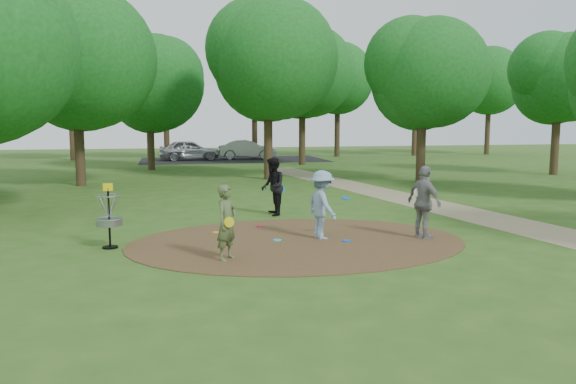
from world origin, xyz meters
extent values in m
plane|color=#2D5119|center=(0.00, 0.00, 0.00)|extent=(100.00, 100.00, 0.00)
cylinder|color=#47301C|center=(0.00, 0.00, 0.01)|extent=(8.40, 8.40, 0.02)
cube|color=#8C7A5B|center=(6.50, 2.00, 0.01)|extent=(7.55, 39.89, 0.01)
cube|color=black|center=(2.00, 30.00, 0.00)|extent=(14.00, 8.00, 0.01)
imported|color=#4E5E36|center=(-1.92, -1.45, 0.82)|extent=(0.68, 0.71, 1.64)
cylinder|color=yellow|center=(-1.90, -1.65, 0.86)|extent=(0.22, 0.10, 0.22)
imported|color=#7D9CBB|center=(0.67, 0.23, 0.87)|extent=(0.91, 1.26, 1.75)
cylinder|color=blue|center=(1.30, 0.24, 1.02)|extent=(0.29, 0.29, 0.08)
imported|color=black|center=(0.13, 4.02, 0.92)|extent=(0.74, 0.93, 1.85)
cylinder|color=#0B80CA|center=(0.42, 4.07, 0.82)|extent=(0.23, 0.10, 0.22)
imported|color=gray|center=(3.20, -0.31, 0.93)|extent=(0.77, 1.18, 1.87)
cylinder|color=white|center=(3.04, -0.27, 1.19)|extent=(0.23, 0.09, 0.22)
cylinder|color=#1ACED7|center=(-0.50, 0.20, 0.03)|extent=(0.22, 0.22, 0.02)
cylinder|color=blue|center=(1.17, -0.26, 0.03)|extent=(0.22, 0.22, 0.02)
cylinder|color=#C61342|center=(-0.59, 2.09, 0.03)|extent=(0.22, 0.22, 0.02)
imported|color=#A9A9B1|center=(-1.34, 30.09, 0.78)|extent=(4.68, 2.13, 1.56)
imported|color=#929299|center=(3.19, 30.36, 0.75)|extent=(4.73, 2.30, 1.49)
cylinder|color=orange|center=(-1.89, 1.50, 0.03)|extent=(0.22, 0.22, 0.02)
cylinder|color=black|center=(-4.50, 0.30, 0.68)|extent=(0.05, 0.05, 1.35)
cylinder|color=black|center=(-4.50, 0.30, 0.02)|extent=(0.36, 0.36, 0.04)
cylinder|color=gray|center=(-4.50, 0.30, 0.62)|extent=(0.60, 0.60, 0.16)
torus|color=gray|center=(-4.50, 0.30, 0.70)|extent=(0.63, 0.63, 0.03)
torus|color=gray|center=(-4.50, 0.30, 1.25)|extent=(0.58, 0.58, 0.02)
cube|color=yellow|center=(-4.50, 0.30, 1.45)|extent=(0.22, 0.02, 0.18)
cylinder|color=#332316|center=(-7.00, 14.00, 1.90)|extent=(0.44, 0.44, 3.80)
sphere|color=#154F18|center=(-7.00, 14.00, 5.57)|extent=(6.42, 6.42, 6.42)
cylinder|color=#332316|center=(2.00, 15.00, 2.09)|extent=(0.44, 0.44, 4.18)
sphere|color=#154F18|center=(2.00, 15.00, 5.86)|extent=(6.12, 6.12, 6.12)
cylinder|color=#332316|center=(9.00, 12.00, 1.80)|extent=(0.44, 0.44, 3.61)
sphere|color=#154F18|center=(9.00, 12.00, 5.05)|extent=(5.23, 5.23, 5.23)
cylinder|color=#332316|center=(-4.00, 22.00, 1.71)|extent=(0.44, 0.44, 3.42)
sphere|color=#154F18|center=(-4.00, 22.00, 5.01)|extent=(5.80, 5.80, 5.80)
cylinder|color=#332316|center=(6.00, 24.00, 2.19)|extent=(0.44, 0.44, 4.37)
sphere|color=#154F18|center=(6.00, 24.00, 6.06)|extent=(6.14, 6.14, 6.14)
cylinder|color=#332316|center=(18.00, 14.00, 1.90)|extent=(0.44, 0.44, 3.80)
sphere|color=#154F18|center=(18.00, 14.00, 5.13)|extent=(4.83, 4.83, 4.83)
camera|label=1|loc=(-3.18, -13.27, 2.98)|focal=35.00mm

